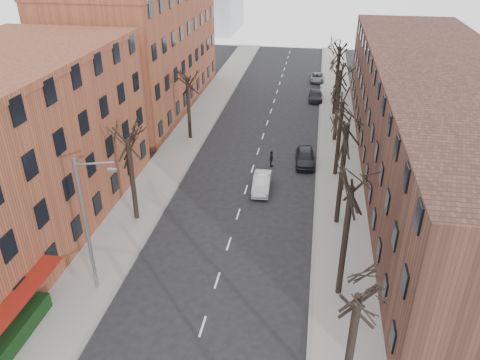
% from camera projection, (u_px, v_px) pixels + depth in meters
% --- Properties ---
extents(sidewalk_left, '(4.00, 90.00, 0.15)m').
position_uv_depth(sidewalk_left, '(189.00, 134.00, 51.00)').
color(sidewalk_left, gray).
rests_on(sidewalk_left, ground).
extents(sidewalk_right, '(4.00, 90.00, 0.15)m').
position_uv_depth(sidewalk_right, '(338.00, 144.00, 48.67)').
color(sidewalk_right, gray).
rests_on(sidewalk_right, ground).
extents(building_left_far, '(12.00, 28.00, 14.00)m').
position_uv_depth(building_left_far, '(142.00, 49.00, 56.70)').
color(building_left_far, brown).
rests_on(building_left_far, ground).
extents(building_right, '(12.00, 50.00, 10.00)m').
position_uv_depth(building_right, '(438.00, 121.00, 40.83)').
color(building_right, '#502F25').
rests_on(building_right, ground).
extents(awning_left, '(1.20, 7.00, 0.15)m').
position_uv_depth(awning_left, '(30.00, 332.00, 26.03)').
color(awning_left, maroon).
rests_on(awning_left, ground).
extents(hedge, '(0.80, 6.00, 1.00)m').
position_uv_depth(hedge, '(15.00, 337.00, 24.87)').
color(hedge, black).
rests_on(hedge, sidewalk_left).
extents(tree_right_b, '(5.20, 5.20, 10.80)m').
position_uv_depth(tree_right_b, '(338.00, 294.00, 28.78)').
color(tree_right_b, black).
rests_on(tree_right_b, ground).
extents(tree_right_c, '(5.20, 5.20, 11.60)m').
position_uv_depth(tree_right_c, '(336.00, 223.00, 35.73)').
color(tree_right_c, black).
rests_on(tree_right_c, ground).
extents(tree_right_d, '(5.20, 5.20, 10.00)m').
position_uv_depth(tree_right_d, '(335.00, 175.00, 42.68)').
color(tree_right_d, black).
rests_on(tree_right_d, ground).
extents(tree_right_e, '(5.20, 5.20, 10.80)m').
position_uv_depth(tree_right_e, '(334.00, 141.00, 49.63)').
color(tree_right_e, black).
rests_on(tree_right_e, ground).
extents(tree_right_f, '(5.20, 5.20, 11.60)m').
position_uv_depth(tree_right_f, '(333.00, 115.00, 56.58)').
color(tree_right_f, black).
rests_on(tree_right_f, ground).
extents(tree_left_a, '(5.20, 5.20, 9.50)m').
position_uv_depth(tree_left_a, '(137.00, 219.00, 36.20)').
color(tree_left_a, black).
rests_on(tree_left_a, ground).
extents(tree_left_b, '(5.20, 5.20, 9.50)m').
position_uv_depth(tree_left_b, '(190.00, 139.00, 50.10)').
color(tree_left_b, black).
rests_on(tree_left_b, ground).
extents(streetlight, '(2.45, 0.22, 9.03)m').
position_uv_depth(streetlight, '(88.00, 222.00, 26.79)').
color(streetlight, slate).
rests_on(streetlight, ground).
extents(silver_sedan, '(1.60, 4.17, 1.36)m').
position_uv_depth(silver_sedan, '(262.00, 183.00, 39.92)').
color(silver_sedan, '#B7BABF').
rests_on(silver_sedan, ground).
extents(parked_car_near, '(2.03, 4.47, 1.49)m').
position_uv_depth(parked_car_near, '(305.00, 157.00, 44.33)').
color(parked_car_near, black).
rests_on(parked_car_near, ground).
extents(parked_car_mid, '(1.83, 4.26, 1.22)m').
position_uv_depth(parked_car_mid, '(316.00, 96.00, 61.13)').
color(parked_car_mid, black).
rests_on(parked_car_mid, ground).
extents(parked_car_far, '(2.01, 4.20, 1.15)m').
position_uv_depth(parked_car_far, '(317.00, 78.00, 68.75)').
color(parked_car_far, slate).
rests_on(parked_car_far, ground).
extents(pedestrian_crossing, '(0.43, 0.94, 1.56)m').
position_uv_depth(pedestrian_crossing, '(271.00, 159.00, 43.90)').
color(pedestrian_crossing, black).
rests_on(pedestrian_crossing, ground).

